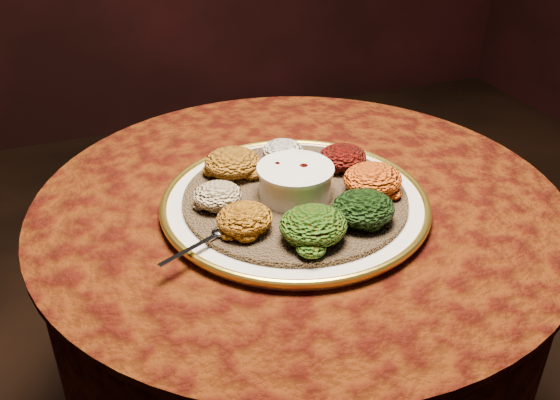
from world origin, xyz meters
name	(u,v)px	position (x,y,z in m)	size (l,w,h in m)	color
table	(298,275)	(0.00, 0.00, 0.55)	(0.96, 0.96, 0.73)	black
platter	(295,203)	(-0.02, -0.03, 0.75)	(0.59, 0.59, 0.02)	white
injera	(295,198)	(-0.02, -0.03, 0.76)	(0.39, 0.39, 0.01)	brown
stew_bowl	(295,179)	(-0.02, -0.03, 0.79)	(0.13, 0.13, 0.06)	white
spoon	(218,234)	(-0.18, -0.11, 0.77)	(0.13, 0.07, 0.01)	silver
portion_ayib	(283,150)	(0.01, 0.10, 0.78)	(0.08, 0.07, 0.04)	white
portion_kitfo	(343,157)	(0.10, 0.03, 0.78)	(0.09, 0.08, 0.04)	black
portion_tikil	(373,179)	(0.11, -0.07, 0.79)	(0.10, 0.10, 0.05)	#B7820F
portion_gomen	(363,208)	(0.05, -0.15, 0.79)	(0.10, 0.10, 0.05)	black
portion_mixveg	(313,226)	(-0.05, -0.17, 0.79)	(0.11, 0.10, 0.05)	#A9390A
portion_kik	(245,219)	(-0.14, -0.10, 0.78)	(0.09, 0.09, 0.04)	#BF6F10
portion_timatim	(218,195)	(-0.16, -0.02, 0.78)	(0.08, 0.08, 0.04)	maroon
portion_shiro	(232,163)	(-0.10, 0.08, 0.79)	(0.10, 0.10, 0.05)	#9F5E13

